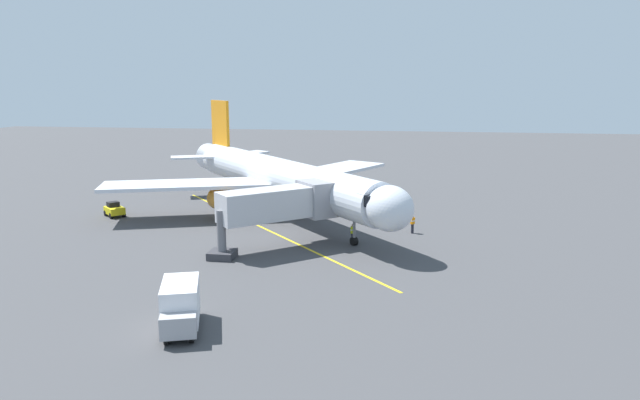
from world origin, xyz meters
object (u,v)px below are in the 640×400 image
(box_truck_near_nose, at_px, (180,306))
(tug_portside, at_px, (114,210))
(ground_crew_wing_walker, at_px, (412,224))
(ground_crew_loader, at_px, (375,212))
(jet_bridge, at_px, (284,204))
(ground_crew_marshaller, at_px, (353,233))
(airplane, at_px, (278,177))

(box_truck_near_nose, xyz_separation_m, tug_portside, (17.78, -25.53, -0.68))
(ground_crew_wing_walker, distance_m, ground_crew_loader, 5.72)
(jet_bridge, distance_m, tug_portside, 21.97)
(ground_crew_wing_walker, bearing_deg, jet_bridge, 31.44)
(ground_crew_wing_walker, relative_size, tug_portside, 0.63)
(ground_crew_loader, xyz_separation_m, tug_portside, (26.92, 2.29, -0.18))
(jet_bridge, relative_size, ground_crew_marshaller, 5.79)
(jet_bridge, xyz_separation_m, box_truck_near_nose, (2.22, 16.97, -2.38))
(tug_portside, bearing_deg, ground_crew_marshaller, 166.17)
(ground_crew_loader, relative_size, tug_portside, 0.63)
(box_truck_near_nose, bearing_deg, tug_portside, -55.14)
(ground_crew_wing_walker, relative_size, ground_crew_loader, 1.00)
(airplane, bearing_deg, ground_crew_marshaller, 132.21)
(jet_bridge, xyz_separation_m, ground_crew_wing_walker, (-10.61, -6.49, -2.88))
(tug_portside, bearing_deg, ground_crew_loader, -175.13)
(jet_bridge, bearing_deg, ground_crew_loader, -122.52)
(ground_crew_marshaller, xyz_separation_m, ground_crew_loader, (-1.41, -8.58, 0.00))
(box_truck_near_nose, bearing_deg, ground_crew_marshaller, -111.88)
(ground_crew_wing_walker, bearing_deg, tug_portside, -3.87)
(ground_crew_loader, distance_m, box_truck_near_nose, 29.29)
(jet_bridge, relative_size, ground_crew_loader, 5.79)
(airplane, xyz_separation_m, tug_portside, (16.66, 3.48, -3.30))
(ground_crew_wing_walker, relative_size, box_truck_near_nose, 0.34)
(ground_crew_loader, height_order, box_truck_near_nose, box_truck_near_nose)
(ground_crew_marshaller, distance_m, ground_crew_wing_walker, 6.61)
(airplane, distance_m, tug_portside, 17.34)
(airplane, height_order, jet_bridge, airplane)
(airplane, height_order, ground_crew_loader, airplane)
(jet_bridge, bearing_deg, tug_portside, -23.16)
(airplane, relative_size, ground_crew_marshaller, 19.66)
(airplane, relative_size, tug_portside, 12.39)
(airplane, distance_m, ground_crew_marshaller, 13.54)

